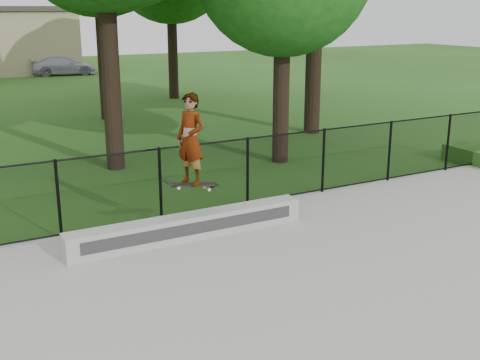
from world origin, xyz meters
The scene contains 6 objects.
ground centered at (0.00, 0.00, 0.00)m, with size 100.00×100.00×0.00m, color #254C15.
concrete_slab centered at (0.00, 0.00, 0.03)m, with size 14.00×12.00×0.06m, color #A2A29D.
grind_ledge centered at (-1.92, 4.70, 0.29)m, with size 4.61×0.40×0.45m, color #B3B2AD.
car_c centered at (2.72, 34.98, 0.59)m, with size 1.65×3.72×1.17m, color #AAA8BF.
skater_airborne centered at (-1.86, 4.67, 1.91)m, with size 0.84×0.71×1.79m.
chainlink_fence centered at (0.00, 5.90, 0.81)m, with size 16.06×0.06×1.50m.
Camera 1 is at (-6.12, -4.94, 4.19)m, focal length 45.00 mm.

